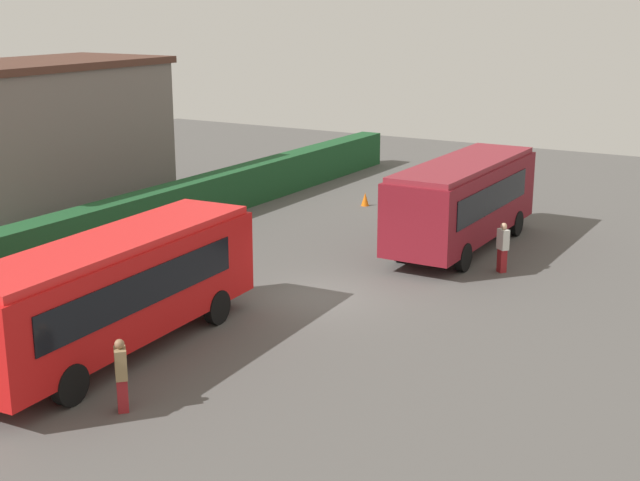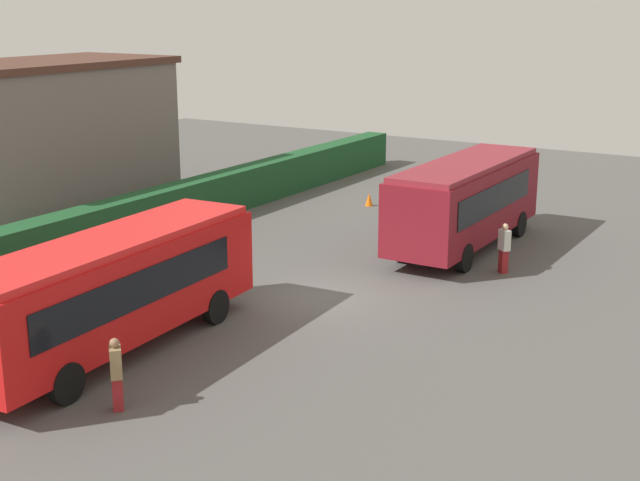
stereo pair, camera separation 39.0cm
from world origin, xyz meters
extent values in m
plane|color=#514F4C|center=(0.00, 0.00, 0.00)|extent=(64.00, 64.00, 0.00)
cube|color=red|center=(-6.60, 2.31, 1.73)|extent=(9.76, 2.91, 2.37)
cube|color=red|center=(-6.60, 2.31, 3.02)|extent=(9.46, 2.70, 0.20)
cube|color=black|center=(-6.97, 3.51, 2.02)|extent=(7.51, 0.44, 0.95)
cube|color=black|center=(-6.84, 1.08, 2.02)|extent=(7.51, 0.44, 0.95)
cube|color=black|center=(-1.77, 2.57, 2.02)|extent=(0.14, 1.97, 0.99)
cube|color=silver|center=(-1.77, 2.57, 2.74)|extent=(0.11, 1.32, 0.28)
cylinder|color=black|center=(-3.67, 3.57, 0.50)|extent=(1.01, 0.33, 1.00)
cylinder|color=black|center=(-3.56, 1.37, 0.50)|extent=(1.01, 0.33, 1.00)
cylinder|color=black|center=(-9.65, 3.26, 0.50)|extent=(1.01, 0.33, 1.00)
cylinder|color=black|center=(-9.53, 1.05, 0.50)|extent=(1.01, 0.33, 1.00)
sphere|color=silver|center=(-1.79, 3.23, 0.90)|extent=(0.22, 0.22, 0.22)
sphere|color=silver|center=(-1.72, 1.91, 0.90)|extent=(0.22, 0.22, 0.22)
cube|color=maroon|center=(7.62, -1.63, 1.82)|extent=(9.00, 2.56, 2.55)
cube|color=maroon|center=(7.62, -1.63, 3.20)|extent=(8.73, 2.36, 0.20)
cube|color=black|center=(7.32, -0.34, 2.13)|extent=(7.01, 0.05, 1.02)
cube|color=black|center=(7.32, -2.91, 2.13)|extent=(7.01, 0.05, 1.02)
cube|color=black|center=(12.13, -1.64, 2.13)|extent=(0.04, 2.09, 1.07)
cube|color=silver|center=(12.13, -1.64, 2.92)|extent=(0.04, 1.40, 0.28)
cylinder|color=black|center=(10.41, -0.46, 0.50)|extent=(1.00, 0.28, 1.00)
cylinder|color=black|center=(10.40, -2.80, 0.50)|extent=(1.00, 0.28, 1.00)
cylinder|color=black|center=(4.84, -0.45, 0.50)|extent=(1.00, 0.28, 1.00)
cylinder|color=black|center=(4.83, -2.79, 0.50)|extent=(1.00, 0.28, 1.00)
sphere|color=silver|center=(12.15, -0.94, 0.90)|extent=(0.22, 0.22, 0.22)
sphere|color=silver|center=(12.14, -2.33, 0.90)|extent=(0.22, 0.22, 0.22)
cube|color=maroon|center=(-9.17, -0.20, 0.40)|extent=(0.37, 0.37, 0.81)
cube|color=olive|center=(-9.17, -0.20, 1.16)|extent=(0.49, 0.50, 0.70)
sphere|color=#8C6647|center=(-9.17, -0.20, 1.62)|extent=(0.22, 0.22, 0.22)
cube|color=maroon|center=(5.42, -3.97, 0.40)|extent=(0.35, 0.36, 0.80)
cube|color=silver|center=(5.42, -3.97, 1.16)|extent=(0.46, 0.49, 0.70)
sphere|color=tan|center=(5.42, -3.97, 1.62)|extent=(0.22, 0.22, 0.22)
cube|color=maroon|center=(5.73, 0.31, 0.43)|extent=(0.35, 0.34, 0.86)
cube|color=maroon|center=(5.73, 0.31, 1.23)|extent=(0.48, 0.45, 0.75)
sphere|color=beige|center=(5.73, 0.31, 1.73)|extent=(0.24, 0.24, 0.24)
cube|color=#1A4925|center=(0.00, 9.61, 0.88)|extent=(44.00, 1.16, 1.76)
cube|color=slate|center=(2.65, 15.90, 3.13)|extent=(12.51, 5.64, 6.27)
cube|color=#4C2D23|center=(2.65, 15.90, 6.42)|extent=(13.01, 5.87, 0.30)
cone|color=orange|center=(12.08, 4.78, 0.30)|extent=(0.36, 0.36, 0.60)
camera|label=1|loc=(-22.71, -13.32, 8.94)|focal=49.80mm
camera|label=2|loc=(-22.51, -13.65, 8.94)|focal=49.80mm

